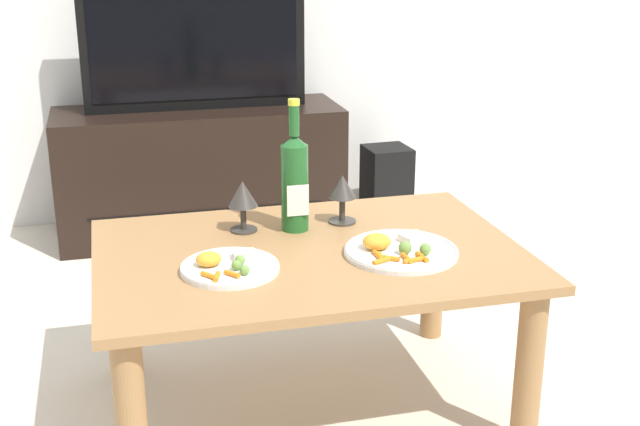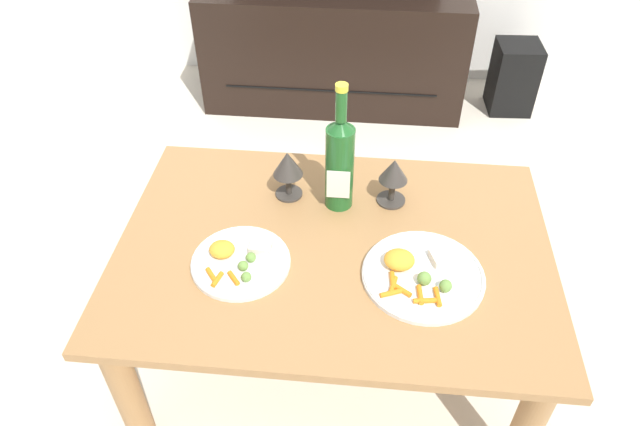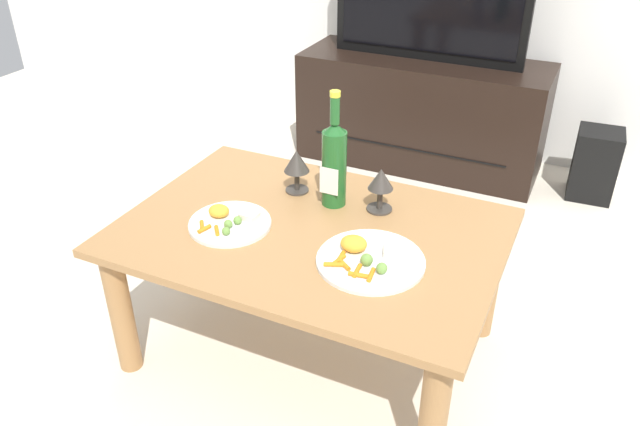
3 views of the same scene
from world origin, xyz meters
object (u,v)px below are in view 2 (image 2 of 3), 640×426
object	(u,v)px
dinner_plate_left	(240,260)
tv_stand	(334,47)
goblet_left	(288,166)
floor_speaker	(513,77)
dining_table	(333,267)
goblet_right	(394,174)
wine_bottle	(340,160)
dinner_plate_right	(422,273)

from	to	relation	value
dinner_plate_left	tv_stand	bearing A→B (deg)	86.00
tv_stand	goblet_left	xyz separation A→B (m)	(-0.03, -1.30, 0.29)
floor_speaker	dinner_plate_left	bearing A→B (deg)	-124.37
dining_table	floor_speaker	world-z (taller)	dining_table
tv_stand	goblet_right	size ratio (longest dim) A/B	8.58
dining_table	floor_speaker	distance (m)	1.66
wine_bottle	dinner_plate_left	world-z (taller)	wine_bottle
floor_speaker	goblet_left	xyz separation A→B (m)	(-0.87, -1.29, 0.40)
goblet_right	dinner_plate_left	bearing A→B (deg)	-143.16
tv_stand	goblet_left	distance (m)	1.33
tv_stand	goblet_left	size ratio (longest dim) A/B	8.33
floor_speaker	dinner_plate_right	world-z (taller)	dinner_plate_right
goblet_right	dinner_plate_right	distance (m)	0.30
goblet_left	dinner_plate_right	xyz separation A→B (m)	(0.36, -0.27, -0.09)
dining_table	tv_stand	xyz separation A→B (m)	(-0.11, 1.49, -0.11)
tv_stand	dinner_plate_left	xyz separation A→B (m)	(-0.11, -1.58, 0.20)
tv_stand	goblet_left	world-z (taller)	goblet_left
dining_table	dinner_plate_left	world-z (taller)	dinner_plate_left
dining_table	dinner_plate_left	distance (m)	0.26
dining_table	goblet_right	size ratio (longest dim) A/B	7.89
dining_table	dinner_plate_left	xyz separation A→B (m)	(-0.22, -0.09, 0.09)
tv_stand	wine_bottle	distance (m)	1.37
wine_bottle	dinner_plate_right	world-z (taller)	wine_bottle
floor_speaker	dinner_plate_left	xyz separation A→B (m)	(-0.95, -1.57, 0.31)
goblet_left	goblet_right	world-z (taller)	goblet_left
wine_bottle	goblet_left	distance (m)	0.15
dining_table	dinner_plate_right	bearing A→B (deg)	-21.92
dining_table	dinner_plate_right	world-z (taller)	dinner_plate_right
dinner_plate_left	dinner_plate_right	size ratio (longest dim) A/B	0.83
dinner_plate_right	floor_speaker	bearing A→B (deg)	72.04
tv_stand	floor_speaker	world-z (taller)	tv_stand
dining_table	floor_speaker	bearing A→B (deg)	63.90
tv_stand	dinner_plate_left	world-z (taller)	tv_stand
goblet_right	dinner_plate_right	world-z (taller)	goblet_right
dinner_plate_left	floor_speaker	bearing A→B (deg)	58.81
dinner_plate_right	goblet_left	bearing A→B (deg)	142.43
floor_speaker	goblet_right	xyz separation A→B (m)	(-0.58, -1.29, 0.39)
dinner_plate_right	tv_stand	bearing A→B (deg)	101.82
floor_speaker	wine_bottle	world-z (taller)	wine_bottle
goblet_right	floor_speaker	bearing A→B (deg)	65.74
wine_bottle	goblet_right	size ratio (longest dim) A/B	2.63
dining_table	dinner_plate_left	size ratio (longest dim) A/B	4.52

